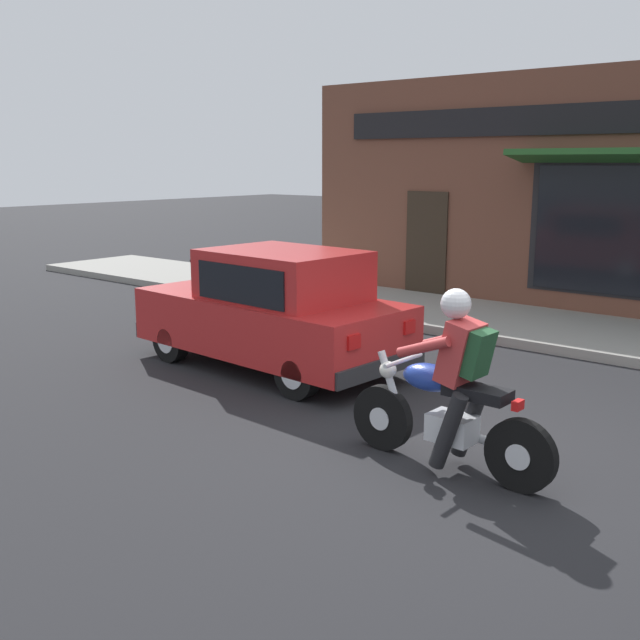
% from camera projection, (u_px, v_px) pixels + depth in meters
% --- Properties ---
extents(ground_plane, '(80.00, 80.00, 0.00)m').
position_uv_depth(ground_plane, '(471.00, 455.00, 6.93)').
color(ground_plane, black).
extents(sidewalk_curb, '(2.60, 22.00, 0.14)m').
position_uv_depth(sidewalk_curb, '(464.00, 316.00, 12.79)').
color(sidewalk_curb, gray).
rests_on(sidewalk_curb, ground).
extents(storefront_building, '(1.25, 11.73, 4.20)m').
position_uv_depth(storefront_building, '(605.00, 195.00, 12.45)').
color(storefront_building, brown).
rests_on(storefront_building, ground).
extents(motorcycle_with_rider, '(0.56, 2.02, 1.62)m').
position_uv_depth(motorcycle_with_rider, '(451.00, 396.00, 6.47)').
color(motorcycle_with_rider, black).
rests_on(motorcycle_with_rider, ground).
extents(car_hatchback, '(1.85, 3.87, 1.57)m').
position_uv_depth(car_hatchback, '(273.00, 311.00, 9.68)').
color(car_hatchback, black).
rests_on(car_hatchback, ground).
extents(traffic_cone, '(0.36, 0.36, 0.60)m').
position_uv_depth(traffic_cone, '(303.00, 279.00, 14.51)').
color(traffic_cone, black).
rests_on(traffic_cone, sidewalk_curb).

